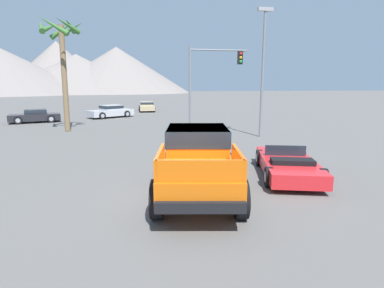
{
  "coord_description": "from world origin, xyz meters",
  "views": [
    {
      "loc": [
        -1.24,
        -8.26,
        3.15
      ],
      "look_at": [
        0.28,
        0.81,
        1.35
      ],
      "focal_mm": 28.0,
      "sensor_mm": 36.0,
      "label": 1
    }
  ],
  "objects_px": {
    "red_convertible_car": "(287,165)",
    "traffic_light_main": "(212,72)",
    "parked_car_silver": "(111,111)",
    "parked_car_tan": "(147,106)",
    "parked_car_dark": "(35,116)",
    "orange_pickup_truck": "(198,157)",
    "palm_tree_tall": "(61,46)",
    "street_lamp_post": "(263,61)"
  },
  "relations": [
    {
      "from": "red_convertible_car",
      "to": "traffic_light_main",
      "type": "distance_m",
      "value": 12.31
    },
    {
      "from": "red_convertible_car",
      "to": "traffic_light_main",
      "type": "relative_size",
      "value": 0.76
    },
    {
      "from": "parked_car_silver",
      "to": "parked_car_tan",
      "type": "bearing_deg",
      "value": -61.56
    },
    {
      "from": "red_convertible_car",
      "to": "parked_car_silver",
      "type": "xyz_separation_m",
      "value": [
        -8.06,
        21.26,
        0.22
      ]
    },
    {
      "from": "parked_car_dark",
      "to": "parked_car_silver",
      "type": "height_order",
      "value": "parked_car_silver"
    },
    {
      "from": "orange_pickup_truck",
      "to": "parked_car_dark",
      "type": "xyz_separation_m",
      "value": [
        -10.7,
        19.3,
        -0.51
      ]
    },
    {
      "from": "parked_car_silver",
      "to": "palm_tree_tall",
      "type": "bearing_deg",
      "value": 132.39
    },
    {
      "from": "traffic_light_main",
      "to": "street_lamp_post",
      "type": "height_order",
      "value": "street_lamp_post"
    },
    {
      "from": "orange_pickup_truck",
      "to": "traffic_light_main",
      "type": "height_order",
      "value": "traffic_light_main"
    },
    {
      "from": "orange_pickup_truck",
      "to": "palm_tree_tall",
      "type": "xyz_separation_m",
      "value": [
        -6.76,
        13.57,
        4.62
      ]
    },
    {
      "from": "orange_pickup_truck",
      "to": "street_lamp_post",
      "type": "relative_size",
      "value": 0.67
    },
    {
      "from": "parked_car_silver",
      "to": "parked_car_tan",
      "type": "distance_m",
      "value": 7.94
    },
    {
      "from": "parked_car_tan",
      "to": "street_lamp_post",
      "type": "xyz_separation_m",
      "value": [
        6.64,
        -20.27,
        3.96
      ]
    },
    {
      "from": "orange_pickup_truck",
      "to": "traffic_light_main",
      "type": "distance_m",
      "value": 13.65
    },
    {
      "from": "parked_car_silver",
      "to": "palm_tree_tall",
      "type": "distance_m",
      "value": 10.4
    },
    {
      "from": "palm_tree_tall",
      "to": "traffic_light_main",
      "type": "bearing_deg",
      "value": -3.94
    },
    {
      "from": "traffic_light_main",
      "to": "palm_tree_tall",
      "type": "xyz_separation_m",
      "value": [
        -10.19,
        0.7,
        1.61
      ]
    },
    {
      "from": "orange_pickup_truck",
      "to": "street_lamp_post",
      "type": "height_order",
      "value": "street_lamp_post"
    },
    {
      "from": "orange_pickup_truck",
      "to": "parked_car_silver",
      "type": "height_order",
      "value": "orange_pickup_truck"
    },
    {
      "from": "orange_pickup_truck",
      "to": "red_convertible_car",
      "type": "xyz_separation_m",
      "value": [
        3.44,
        1.13,
        -0.68
      ]
    },
    {
      "from": "palm_tree_tall",
      "to": "orange_pickup_truck",
      "type": "bearing_deg",
      "value": -63.53
    },
    {
      "from": "street_lamp_post",
      "to": "parked_car_tan",
      "type": "bearing_deg",
      "value": 108.14
    },
    {
      "from": "red_convertible_car",
      "to": "parked_car_tan",
      "type": "height_order",
      "value": "parked_car_tan"
    },
    {
      "from": "street_lamp_post",
      "to": "palm_tree_tall",
      "type": "distance_m",
      "value": 13.25
    },
    {
      "from": "red_convertible_car",
      "to": "parked_car_silver",
      "type": "height_order",
      "value": "parked_car_silver"
    },
    {
      "from": "red_convertible_car",
      "to": "palm_tree_tall",
      "type": "distance_m",
      "value": 16.94
    },
    {
      "from": "parked_car_tan",
      "to": "orange_pickup_truck",
      "type": "bearing_deg",
      "value": -89.91
    },
    {
      "from": "street_lamp_post",
      "to": "palm_tree_tall",
      "type": "height_order",
      "value": "street_lamp_post"
    },
    {
      "from": "traffic_light_main",
      "to": "red_convertible_car",
      "type": "bearing_deg",
      "value": -89.96
    },
    {
      "from": "red_convertible_car",
      "to": "palm_tree_tall",
      "type": "height_order",
      "value": "palm_tree_tall"
    },
    {
      "from": "parked_car_dark",
      "to": "palm_tree_tall",
      "type": "bearing_deg",
      "value": -163.62
    },
    {
      "from": "parked_car_dark",
      "to": "street_lamp_post",
      "type": "relative_size",
      "value": 0.57
    },
    {
      "from": "parked_car_tan",
      "to": "palm_tree_tall",
      "type": "distance_m",
      "value": 17.64
    },
    {
      "from": "parked_car_tan",
      "to": "palm_tree_tall",
      "type": "height_order",
      "value": "palm_tree_tall"
    },
    {
      "from": "orange_pickup_truck",
      "to": "red_convertible_car",
      "type": "relative_size",
      "value": 1.15
    },
    {
      "from": "parked_car_silver",
      "to": "palm_tree_tall",
      "type": "xyz_separation_m",
      "value": [
        -2.13,
        -8.81,
        5.08
      ]
    },
    {
      "from": "palm_tree_tall",
      "to": "parked_car_silver",
      "type": "bearing_deg",
      "value": 76.42
    },
    {
      "from": "parked_car_silver",
      "to": "red_convertible_car",
      "type": "bearing_deg",
      "value": 166.75
    },
    {
      "from": "street_lamp_post",
      "to": "orange_pickup_truck",
      "type": "bearing_deg",
      "value": -121.82
    },
    {
      "from": "red_convertible_car",
      "to": "parked_car_dark",
      "type": "distance_m",
      "value": 23.02
    },
    {
      "from": "traffic_light_main",
      "to": "street_lamp_post",
      "type": "distance_m",
      "value": 4.37
    },
    {
      "from": "orange_pickup_truck",
      "to": "red_convertible_car",
      "type": "height_order",
      "value": "orange_pickup_truck"
    }
  ]
}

